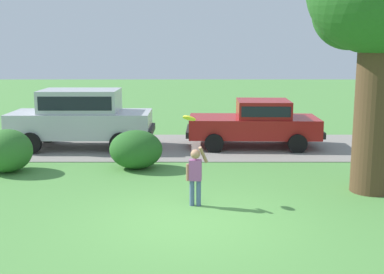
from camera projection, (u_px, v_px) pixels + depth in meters
The scene contains 9 objects.
ground_plane at pixel (190, 222), 9.48m from camera, with size 80.00×80.00×0.00m, color #518E42.
driveway_strip at pixel (190, 147), 16.45m from camera, with size 28.00×4.40×0.02m, color gray.
oak_tree_large at pixel (384, 4), 10.82m from camera, with size 3.52×3.33×5.92m.
shrub_near_tree at pixel (7, 152), 13.14m from camera, with size 1.32×1.31×1.15m.
shrub_centre_left at pixel (135, 149), 13.52m from camera, with size 1.45×1.26×1.06m.
parked_sedan at pixel (255, 122), 16.35m from camera, with size 4.45×2.19×1.56m.
parked_suv at pixel (80, 116), 16.11m from camera, with size 4.71×2.11×1.92m.
child_thrower at pixel (194, 173), 10.33m from camera, with size 0.46×0.25×1.29m.
frisbee at pixel (188, 118), 10.57m from camera, with size 0.30×0.27×0.20m.
Camera 1 is at (0.02, -9.02, 3.33)m, focal length 46.42 mm.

